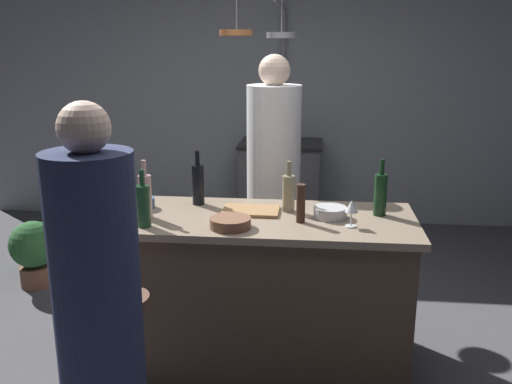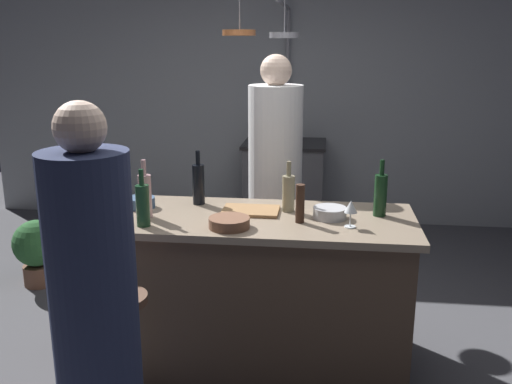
% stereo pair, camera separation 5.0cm
% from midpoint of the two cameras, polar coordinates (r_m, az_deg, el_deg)
% --- Properties ---
extents(ground_plane, '(9.00, 9.00, 0.00)m').
position_cam_midpoint_polar(ground_plane, '(3.50, -0.70, -16.68)').
color(ground_plane, '#4C4C51').
extents(back_wall, '(6.40, 0.16, 2.60)m').
position_cam_midpoint_polar(back_wall, '(5.84, 2.60, 9.72)').
color(back_wall, '#9EA3A8').
rests_on(back_wall, ground_plane).
extents(kitchen_island, '(1.80, 0.72, 0.90)m').
position_cam_midpoint_polar(kitchen_island, '(3.28, -0.73, -9.95)').
color(kitchen_island, brown).
rests_on(kitchen_island, ground_plane).
extents(stove_range, '(0.80, 0.64, 0.89)m').
position_cam_midpoint_polar(stove_range, '(5.59, 2.24, 0.60)').
color(stove_range, '#47474C').
rests_on(stove_range, ground_plane).
extents(chef, '(0.37, 0.37, 1.76)m').
position_cam_midpoint_polar(chef, '(3.94, 1.41, -0.03)').
color(chef, white).
rests_on(chef, ground_plane).
extents(bar_stool_left, '(0.28, 0.28, 0.68)m').
position_cam_midpoint_polar(bar_stool_left, '(2.90, -13.62, -15.72)').
color(bar_stool_left, '#4C4C51').
rests_on(bar_stool_left, ground_plane).
extents(guest_left, '(0.35, 0.35, 1.64)m').
position_cam_midpoint_polar(guest_left, '(2.39, -16.23, -12.55)').
color(guest_left, '#262D4C').
rests_on(guest_left, ground_plane).
extents(overhead_pot_rack, '(0.60, 1.34, 2.17)m').
position_cam_midpoint_polar(overhead_pot_rack, '(5.01, 1.24, 12.68)').
color(overhead_pot_rack, gray).
rests_on(overhead_pot_rack, ground_plane).
extents(potted_plant, '(0.36, 0.36, 0.52)m').
position_cam_midpoint_polar(potted_plant, '(4.66, -21.95, -5.45)').
color(potted_plant, brown).
rests_on(potted_plant, ground_plane).
extents(cutting_board, '(0.32, 0.22, 0.02)m').
position_cam_midpoint_polar(cutting_board, '(3.19, -0.98, -1.91)').
color(cutting_board, '#997047').
rests_on(cutting_board, kitchen_island).
extents(pepper_mill, '(0.05, 0.05, 0.21)m').
position_cam_midpoint_polar(pepper_mill, '(3.00, 4.10, -1.16)').
color(pepper_mill, '#382319').
rests_on(pepper_mill, kitchen_island).
extents(wine_bottle_green, '(0.07, 0.07, 0.31)m').
position_cam_midpoint_polar(wine_bottle_green, '(2.98, -11.85, -1.30)').
color(wine_bottle_green, '#193D23').
rests_on(wine_bottle_green, kitchen_island).
extents(wine_bottle_dark, '(0.07, 0.07, 0.32)m').
position_cam_midpoint_polar(wine_bottle_dark, '(3.34, -6.33, 0.85)').
color(wine_bottle_dark, black).
rests_on(wine_bottle_dark, kitchen_island).
extents(wine_bottle_red, '(0.07, 0.07, 0.32)m').
position_cam_midpoint_polar(wine_bottle_red, '(3.18, 12.09, -0.17)').
color(wine_bottle_red, '#143319').
rests_on(wine_bottle_red, kitchen_island).
extents(wine_bottle_white, '(0.07, 0.07, 0.29)m').
position_cam_midpoint_polar(wine_bottle_white, '(3.19, 2.88, -0.03)').
color(wine_bottle_white, gray).
rests_on(wine_bottle_white, kitchen_island).
extents(wine_bottle_rose, '(0.07, 0.07, 0.32)m').
position_cam_midpoint_polar(wine_bottle_rose, '(3.13, -11.65, -0.34)').
color(wine_bottle_rose, '#B78C8E').
rests_on(wine_bottle_rose, kitchen_island).
extents(wine_glass_by_chef, '(0.07, 0.07, 0.15)m').
position_cam_midpoint_polar(wine_glass_by_chef, '(2.95, 9.21, -1.57)').
color(wine_glass_by_chef, silver).
rests_on(wine_glass_by_chef, kitchen_island).
extents(wine_glass_near_left_guest, '(0.07, 0.07, 0.15)m').
position_cam_midpoint_polar(wine_glass_near_left_guest, '(3.08, -15.55, -1.27)').
color(wine_glass_near_left_guest, silver).
rests_on(wine_glass_near_left_guest, kitchen_island).
extents(mixing_bowl_steel, '(0.18, 0.18, 0.06)m').
position_cam_midpoint_polar(mixing_bowl_steel, '(3.11, 7.10, -2.07)').
color(mixing_bowl_steel, '#B7B7BC').
rests_on(mixing_bowl_steel, kitchen_island).
extents(mixing_bowl_blue, '(0.16, 0.16, 0.06)m').
position_cam_midpoint_polar(mixing_bowl_blue, '(3.34, -12.09, -1.10)').
color(mixing_bowl_blue, '#334C6B').
rests_on(mixing_bowl_blue, kitchen_island).
extents(mixing_bowl_wooden, '(0.22, 0.22, 0.06)m').
position_cam_midpoint_polar(mixing_bowl_wooden, '(2.93, -3.12, -3.14)').
color(mixing_bowl_wooden, brown).
rests_on(mixing_bowl_wooden, kitchen_island).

